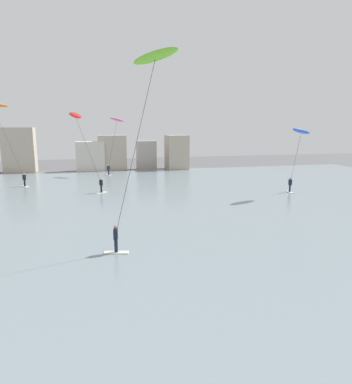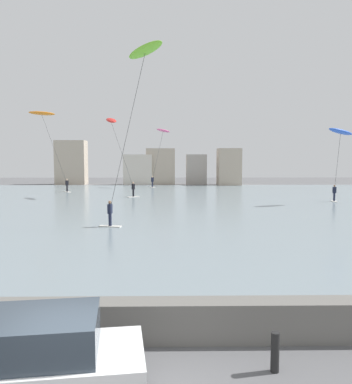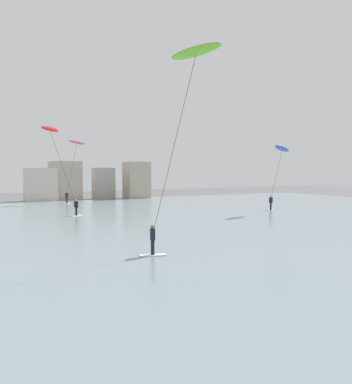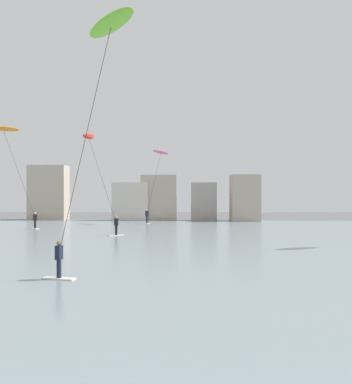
{
  "view_description": "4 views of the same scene",
  "coord_description": "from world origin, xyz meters",
  "px_view_note": "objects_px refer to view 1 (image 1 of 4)",
  "views": [
    {
      "loc": [
        -3.54,
        0.12,
        7.22
      ],
      "look_at": [
        -0.71,
        11.43,
        4.96
      ],
      "focal_mm": 31.52,
      "sensor_mm": 36.0,
      "label": 1
    },
    {
      "loc": [
        1.35,
        -5.89,
        4.48
      ],
      "look_at": [
        1.69,
        16.31,
        2.51
      ],
      "focal_mm": 36.93,
      "sensor_mm": 36.0,
      "label": 2
    },
    {
      "loc": [
        -9.78,
        1.2,
        4.63
      ],
      "look_at": [
        -2.58,
        15.65,
        3.63
      ],
      "focal_mm": 34.25,
      "sensor_mm": 36.0,
      "label": 3
    },
    {
      "loc": [
        2.85,
        -0.54,
        3.9
      ],
      "look_at": [
        2.6,
        16.91,
        3.83
      ],
      "focal_mm": 42.48,
      "sensor_mm": 36.0,
      "label": 4
    }
  ],
  "objects_px": {
    "kitesurfer_red": "(79,124)",
    "kitesurfer_lime": "(150,81)",
    "kitesurfer_blue": "(300,138)",
    "kitesurfer_pink": "(116,126)"
  },
  "relations": [
    {
      "from": "kitesurfer_lime",
      "to": "kitesurfer_red",
      "type": "bearing_deg",
      "value": 102.8
    },
    {
      "from": "kitesurfer_red",
      "to": "kitesurfer_lime",
      "type": "bearing_deg",
      "value": -77.2
    },
    {
      "from": "kitesurfer_pink",
      "to": "kitesurfer_blue",
      "type": "distance_m",
      "value": 26.93
    },
    {
      "from": "kitesurfer_red",
      "to": "kitesurfer_pink",
      "type": "relative_size",
      "value": 1.02
    },
    {
      "from": "kitesurfer_lime",
      "to": "kitesurfer_blue",
      "type": "distance_m",
      "value": 21.64
    },
    {
      "from": "kitesurfer_red",
      "to": "kitesurfer_lime",
      "type": "xyz_separation_m",
      "value": [
        4.3,
        -18.94,
        2.1
      ]
    },
    {
      "from": "kitesurfer_red",
      "to": "kitesurfer_blue",
      "type": "distance_m",
      "value": 22.8
    },
    {
      "from": "kitesurfer_red",
      "to": "kitesurfer_blue",
      "type": "bearing_deg",
      "value": -16.95
    },
    {
      "from": "kitesurfer_pink",
      "to": "kitesurfer_lime",
      "type": "xyz_separation_m",
      "value": [
        -0.57,
        -33.24,
        2.25
      ]
    },
    {
      "from": "kitesurfer_blue",
      "to": "kitesurfer_lime",
      "type": "bearing_deg",
      "value": -144.85
    }
  ]
}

